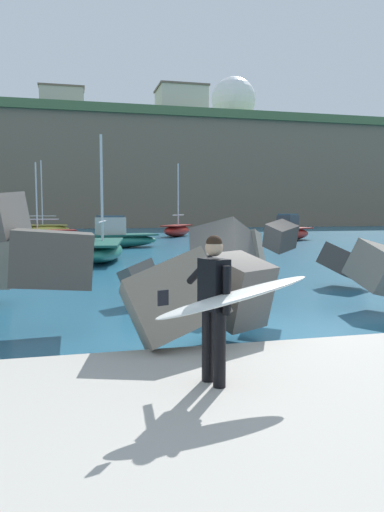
# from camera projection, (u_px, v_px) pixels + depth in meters

# --- Properties ---
(ground_plane) EXTENTS (400.00, 400.00, 0.00)m
(ground_plane) POSITION_uv_depth(u_px,v_px,m) (232.00, 329.00, 9.34)
(ground_plane) COLOR #235B7A
(walkway_path) EXTENTS (48.00, 4.40, 0.24)m
(walkway_path) POSITION_uv_depth(u_px,v_px,m) (344.00, 402.00, 5.46)
(walkway_path) COLOR #B2ADA3
(walkway_path) RESTS_ON ground
(breakwater_jetty) EXTENTS (31.90, 7.14, 2.69)m
(breakwater_jetty) POSITION_uv_depth(u_px,v_px,m) (191.00, 263.00, 10.23)
(breakwater_jetty) COLOR #3D3A38
(breakwater_jetty) RESTS_ON ground
(surfer_with_board) EXTENTS (2.10, 1.41, 1.78)m
(surfer_with_board) POSITION_uv_depth(u_px,v_px,m) (221.00, 299.00, 5.54)
(surfer_with_board) COLOR black
(surfer_with_board) RESTS_ON walkway_path
(boat_near_left) EXTENTS (5.71, 3.34, 2.03)m
(boat_near_left) POSITION_uv_depth(u_px,v_px,m) (116.00, 238.00, 29.96)
(boat_near_left) COLOR #1E6656
(boat_near_left) RESTS_ON ground
(boat_near_right) EXTENTS (4.01, 5.13, 6.59)m
(boat_near_right) POSITION_uv_depth(u_px,v_px,m) (177.00, 230.00, 43.41)
(boat_near_right) COLOR maroon
(boat_near_right) RESTS_ON ground
(boat_mid_left) EXTENTS (5.00, 4.34, 2.10)m
(boat_mid_left) POSITION_uv_depth(u_px,v_px,m) (290.00, 232.00, 37.55)
(boat_mid_left) COLOR maroon
(boat_mid_left) RESTS_ON ground
(boat_mid_centre) EXTENTS (2.74, 6.55, 5.85)m
(boat_mid_centre) POSITION_uv_depth(u_px,v_px,m) (102.00, 250.00, 22.27)
(boat_mid_centre) COLOR #1E6656
(boat_mid_centre) RESTS_ON ground
(boat_far_left) EXTENTS (6.02, 2.60, 6.33)m
(boat_far_left) POSITION_uv_depth(u_px,v_px,m) (43.00, 233.00, 40.25)
(boat_far_left) COLOR maroon
(boat_far_left) RESTS_ON ground
(boat_far_centre) EXTENTS (4.70, 2.37, 7.45)m
(boat_far_centre) POSITION_uv_depth(u_px,v_px,m) (46.00, 228.00, 49.41)
(boat_far_centre) COLOR #EAC64C
(boat_far_centre) RESTS_ON ground
(headland_bluff) EXTENTS (110.23, 43.96, 16.42)m
(headland_bluff) POSITION_uv_depth(u_px,v_px,m) (149.00, 178.00, 86.35)
(headland_bluff) COLOR #756651
(headland_bluff) RESTS_ON ground
(radar_dome) EXTENTS (8.62, 8.62, 11.76)m
(radar_dome) POSITION_uv_depth(u_px,v_px,m) (233.00, 103.00, 93.10)
(radar_dome) COLOR silver
(radar_dome) RESTS_ON headland_bluff
(station_building_west) EXTENTS (7.43, 4.41, 6.49)m
(station_building_west) POSITION_uv_depth(u_px,v_px,m) (62.00, 107.00, 80.22)
(station_building_west) COLOR #B2ADA3
(station_building_west) RESTS_ON headland_bluff
(station_building_central) EXTENTS (8.02, 7.47, 6.24)m
(station_building_central) POSITION_uv_depth(u_px,v_px,m) (181.00, 107.00, 79.50)
(station_building_central) COLOR beige
(station_building_central) RESTS_ON headland_bluff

